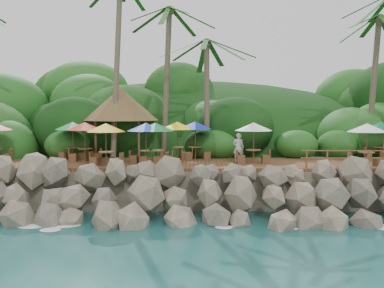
{
  "coord_description": "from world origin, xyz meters",
  "views": [
    {
      "loc": [
        0.29,
        -18.6,
        5.44
      ],
      "look_at": [
        0.0,
        6.0,
        3.4
      ],
      "focal_mm": 39.17,
      "sensor_mm": 36.0,
      "label": 1
    }
  ],
  "objects": [
    {
      "name": "jungle_foliage",
      "position": [
        0.0,
        15.0,
        0.0
      ],
      "size": [
        44.0,
        16.0,
        12.0
      ],
      "primitive_type": null,
      "color": "#143811",
      "rests_on": "ground"
    },
    {
      "name": "terrace",
      "position": [
        0.0,
        6.0,
        2.2
      ],
      "size": [
        26.0,
        5.0,
        0.2
      ],
      "primitive_type": "cube",
      "color": "brown",
      "rests_on": "land_base"
    },
    {
      "name": "foam_line",
      "position": [
        0.0,
        0.3,
        0.03
      ],
      "size": [
        25.2,
        0.8,
        0.06
      ],
      "color": "white",
      "rests_on": "ground"
    },
    {
      "name": "jungle_hill",
      "position": [
        0.0,
        23.5,
        0.0
      ],
      "size": [
        44.8,
        28.0,
        15.4
      ],
      "primitive_type": "ellipsoid",
      "color": "#143811",
      "rests_on": "ground"
    },
    {
      "name": "waiter",
      "position": [
        2.75,
        6.02,
        3.17
      ],
      "size": [
        0.66,
        0.46,
        1.75
      ],
      "primitive_type": "imported",
      "rotation": [
        0.0,
        0.0,
        3.08
      ],
      "color": "white",
      "rests_on": "terrace"
    },
    {
      "name": "palapa",
      "position": [
        -4.86,
        9.68,
        5.79
      ],
      "size": [
        5.1,
        5.1,
        4.6
      ],
      "color": "brown",
      "rests_on": "ground"
    },
    {
      "name": "railing",
      "position": [
        9.45,
        3.65,
        2.91
      ],
      "size": [
        7.2,
        0.1,
        1.0
      ],
      "color": "brown",
      "rests_on": "terrace"
    },
    {
      "name": "land_base",
      "position": [
        0.0,
        16.0,
        1.05
      ],
      "size": [
        32.0,
        25.2,
        2.1
      ],
      "primitive_type": "cube",
      "color": "gray",
      "rests_on": "ground"
    },
    {
      "name": "seawall",
      "position": [
        0.0,
        2.0,
        1.15
      ],
      "size": [
        29.0,
        4.0,
        2.3
      ],
      "primitive_type": null,
      "color": "gray",
      "rests_on": "ground"
    },
    {
      "name": "palms",
      "position": [
        0.58,
        8.81,
        12.15
      ],
      "size": [
        33.11,
        7.52,
        13.16
      ],
      "color": "brown",
      "rests_on": "ground"
    },
    {
      "name": "ground",
      "position": [
        0.0,
        0.0,
        0.0
      ],
      "size": [
        140.0,
        140.0,
        0.0
      ],
      "primitive_type": "plane",
      "color": "#19514F",
      "rests_on": "ground"
    },
    {
      "name": "dining_clusters",
      "position": [
        -1.89,
        5.97,
        4.27
      ],
      "size": [
        25.79,
        5.39,
        2.38
      ],
      "color": "brown",
      "rests_on": "terrace"
    }
  ]
}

